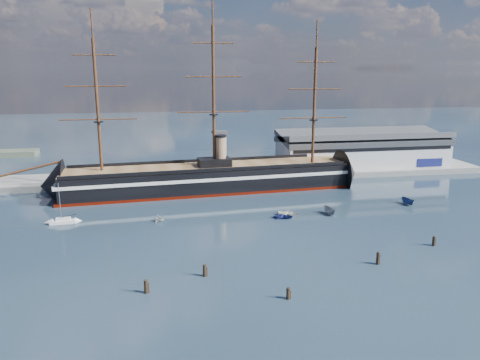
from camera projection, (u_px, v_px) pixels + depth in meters
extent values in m
plane|color=#172432|center=(226.00, 208.00, 128.84)|extent=(600.00, 600.00, 0.00)
cube|color=slate|center=(238.00, 177.00, 165.04)|extent=(180.00, 18.00, 2.00)
cube|color=#B7BABC|center=(362.00, 152.00, 175.77)|extent=(62.00, 20.00, 10.00)
cube|color=#3F4247|center=(363.00, 137.00, 174.47)|extent=(63.00, 21.00, 2.00)
cube|color=silver|center=(220.00, 154.00, 158.83)|extent=(4.00, 4.00, 14.00)
cube|color=#3F4247|center=(220.00, 133.00, 157.09)|extent=(5.00, 5.00, 1.00)
cube|color=black|center=(208.00, 178.00, 146.58)|extent=(88.90, 22.05, 7.00)
cube|color=silver|center=(208.00, 174.00, 146.30)|extent=(90.91, 22.42, 1.00)
cube|color=#480B01|center=(208.00, 189.00, 147.43)|extent=(90.90, 22.38, 0.90)
cone|color=black|center=(52.00, 186.00, 138.38)|extent=(15.05, 16.61, 15.68)
cone|color=black|center=(348.00, 173.00, 154.92)|extent=(12.06, 16.40, 15.68)
cube|color=brown|center=(208.00, 167.00, 145.74)|extent=(88.81, 20.77, 0.40)
cube|color=black|center=(214.00, 162.00, 145.77)|extent=(10.39, 6.68, 2.50)
cylinder|color=#A17B58|center=(221.00, 151.00, 145.32)|extent=(3.20, 3.20, 9.00)
cylinder|color=#381E0F|center=(31.00, 169.00, 136.17)|extent=(17.76, 1.93, 4.43)
cylinder|color=#381E0F|center=(97.00, 106.00, 135.59)|extent=(0.90, 0.90, 38.00)
cylinder|color=#381E0F|center=(214.00, 98.00, 141.17)|extent=(0.90, 0.90, 42.00)
cylinder|color=#381E0F|center=(314.00, 106.00, 147.56)|extent=(0.90, 0.90, 36.00)
cube|color=silver|center=(64.00, 222.00, 115.94)|extent=(6.55, 2.18, 0.86)
cube|color=silver|center=(63.00, 219.00, 115.78)|extent=(3.51, 1.53, 0.69)
cylinder|color=#B2B2B7|center=(60.00, 202.00, 114.66)|extent=(0.14, 0.14, 9.49)
imported|color=navy|center=(283.00, 218.00, 119.98)|extent=(2.12, 3.34, 1.45)
imported|color=slate|center=(330.00, 214.00, 123.24)|extent=(6.29, 3.11, 2.41)
imported|color=silver|center=(159.00, 221.00, 117.49)|extent=(5.22, 5.48, 1.94)
imported|color=white|center=(288.00, 215.00, 122.60)|extent=(2.43, 3.60, 1.56)
imported|color=navy|center=(408.00, 204.00, 132.17)|extent=(6.06, 2.93, 2.33)
cylinder|color=black|center=(146.00, 293.00, 80.01)|extent=(0.64, 0.64, 3.14)
cylinder|color=black|center=(288.00, 299.00, 77.99)|extent=(0.64, 0.64, 2.74)
cylinder|color=black|center=(377.00, 264.00, 91.78)|extent=(0.64, 0.64, 3.27)
cylinder|color=black|center=(433.00, 246.00, 101.42)|extent=(0.64, 0.64, 2.89)
cylinder|color=black|center=(205.00, 276.00, 86.53)|extent=(0.64, 0.64, 3.02)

